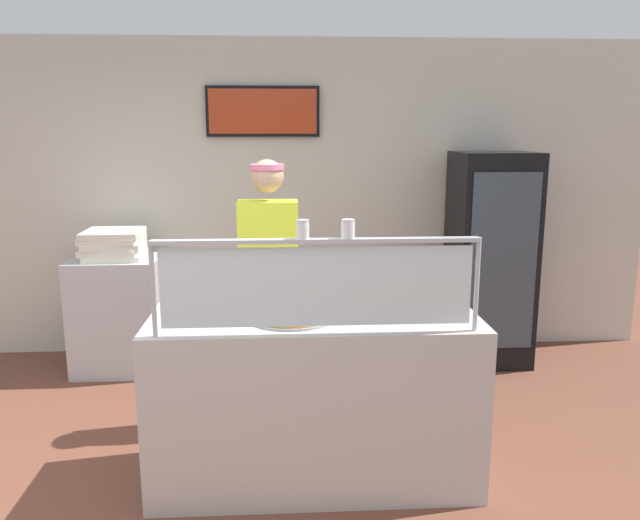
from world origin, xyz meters
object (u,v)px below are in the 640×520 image
object	(u,v)px
worker_figure	(270,277)
parmesan_shaker	(303,231)
pizza_server	(285,312)
pepper_flake_shaker	(348,230)
pizza_box_stack	(114,244)
pizza_tray	(292,315)
drink_fridge	(490,259)

from	to	relation	value
worker_figure	parmesan_shaker	bearing A→B (deg)	-79.40
pizza_server	parmesan_shaker	world-z (taller)	parmesan_shaker
pepper_flake_shaker	pizza_box_stack	world-z (taller)	pepper_flake_shaker
pizza_box_stack	parmesan_shaker	bearing A→B (deg)	-54.55
pizza_server	pizza_box_stack	size ratio (longest dim) A/B	0.60
pizza_tray	pepper_flake_shaker	size ratio (longest dim) A/B	5.23
worker_figure	pizza_box_stack	xyz separation A→B (m)	(-1.26, 1.03, 0.04)
pepper_flake_shaker	drink_fridge	bearing A→B (deg)	55.67
pepper_flake_shaker	parmesan_shaker	bearing A→B (deg)	-180.00
pizza_tray	drink_fridge	xyz separation A→B (m)	(1.69, 1.80, -0.08)
pizza_server	pizza_tray	bearing A→B (deg)	46.24
parmesan_shaker	pepper_flake_shaker	world-z (taller)	same
parmesan_shaker	drink_fridge	distance (m)	2.70
drink_fridge	pizza_box_stack	distance (m)	3.08
pepper_flake_shaker	drink_fridge	distance (m)	2.58
parmesan_shaker	pizza_box_stack	xyz separation A→B (m)	(-1.44, 2.03, -0.42)
pepper_flake_shaker	drink_fridge	world-z (taller)	drink_fridge
pizza_server	parmesan_shaker	size ratio (longest dim) A/B	3.01
pizza_server	drink_fridge	xyz separation A→B (m)	(1.72, 1.82, -0.10)
parmesan_shaker	pizza_server	bearing A→B (deg)	109.52
parmesan_shaker	pepper_flake_shaker	distance (m)	0.22
pizza_tray	pepper_flake_shaker	distance (m)	0.63
pizza_server	worker_figure	world-z (taller)	worker_figure
pizza_tray	drink_fridge	size ratio (longest dim) A/B	0.28
pizza_tray	pizza_server	bearing A→B (deg)	-150.18
pizza_server	pepper_flake_shaker	distance (m)	0.62
worker_figure	pizza_server	bearing A→B (deg)	-82.56
pepper_flake_shaker	pizza_server	bearing A→B (deg)	140.50
pizza_server	worker_figure	distance (m)	0.75
pizza_tray	parmesan_shaker	bearing A→B (deg)	-78.67
drink_fridge	parmesan_shaker	bearing A→B (deg)	-128.22
pizza_server	parmesan_shaker	xyz separation A→B (m)	(0.09, -0.25, 0.48)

